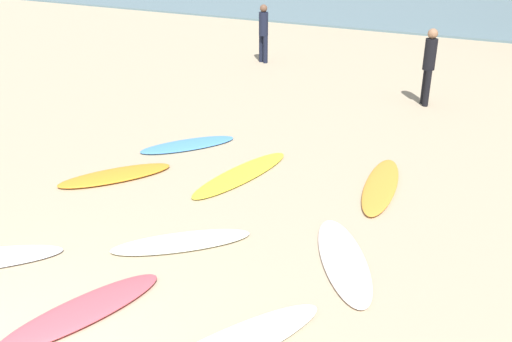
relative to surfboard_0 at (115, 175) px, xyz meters
The scene contains 9 objects.
surfboard_0 is the anchor object (origin of this frame).
surfboard_1 4.43m from the surfboard_0, ahead, with size 0.58×2.08×0.07m, color silver.
surfboard_3 2.18m from the surfboard_0, 29.42° to the left, with size 0.56×2.42×0.06m, color yellow.
surfboard_4 3.69m from the surfboard_0, 55.39° to the right, with size 0.54×2.00×0.09m, color #DF505C.
surfboard_6 1.82m from the surfboard_0, 80.35° to the left, with size 0.58×1.91×0.06m, color #4E92DF.
surfboard_7 2.58m from the surfboard_0, 29.51° to the right, with size 0.51×1.93×0.07m, color silver.
surfboard_8 4.54m from the surfboard_0, 22.42° to the left, with size 0.52×2.28×0.09m, color orange.
beachgoer_mid 8.86m from the surfboard_0, 99.89° to the left, with size 0.37×0.37×1.74m.
beachgoer_far 7.73m from the surfboard_0, 59.97° to the left, with size 0.38×0.38×1.81m.
Camera 1 is at (4.19, -2.08, 4.13)m, focal length 39.36 mm.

